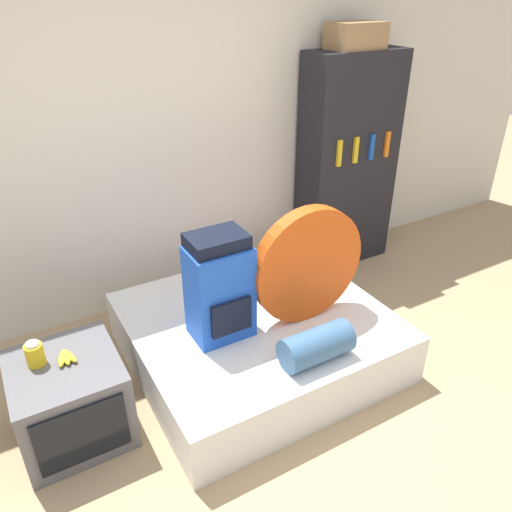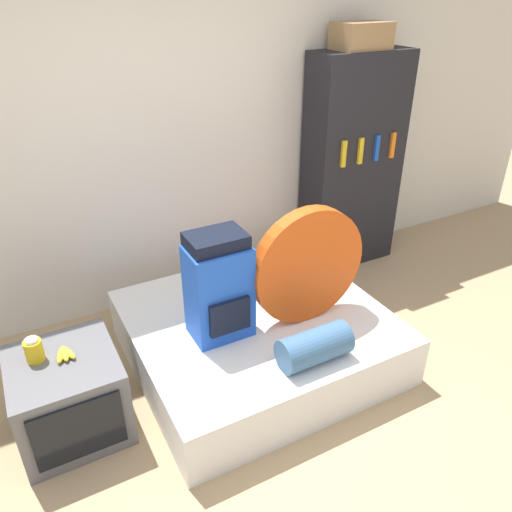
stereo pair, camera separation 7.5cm
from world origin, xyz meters
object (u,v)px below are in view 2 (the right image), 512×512
object	(u,v)px
sleeping_roll	(315,346)
cardboard_box	(361,36)
backpack	(219,287)
television	(69,396)
tent_bag	(308,266)
bookshelf	(352,164)
canister	(34,350)

from	to	relation	value
sleeping_roll	cardboard_box	world-z (taller)	cardboard_box
backpack	television	xyz separation A→B (m)	(-0.94, -0.00, -0.43)
tent_bag	bookshelf	size ratio (longest dim) A/B	0.42
canister	tent_bag	bearing A→B (deg)	-6.56
backpack	television	bearing A→B (deg)	-179.88
tent_bag	television	bearing A→B (deg)	175.91
backpack	tent_bag	xyz separation A→B (m)	(0.56, -0.11, 0.05)
backpack	canister	bearing A→B (deg)	175.85
bookshelf	cardboard_box	xyz separation A→B (m)	(-0.04, -0.01, 1.01)
canister	cardboard_box	bearing A→B (deg)	16.99
television	canister	world-z (taller)	canister
sleeping_roll	backpack	bearing A→B (deg)	126.19
canister	cardboard_box	distance (m)	3.13
sleeping_roll	television	distance (m)	1.42
canister	bookshelf	size ratio (longest dim) A/B	0.08
television	cardboard_box	world-z (taller)	cardboard_box
tent_bag	sleeping_roll	bearing A→B (deg)	-116.47
sleeping_roll	cardboard_box	distance (m)	2.40
sleeping_roll	canister	distance (m)	1.54
cardboard_box	television	bearing A→B (deg)	-160.75
television	sleeping_roll	bearing A→B (deg)	-20.82
tent_bag	canister	xyz separation A→B (m)	(-1.62, 0.19, -0.17)
backpack	tent_bag	bearing A→B (deg)	-11.05
television	canister	xyz separation A→B (m)	(-0.11, 0.08, 0.32)
cardboard_box	tent_bag	bearing A→B (deg)	-136.93
backpack	bookshelf	world-z (taller)	bookshelf
sleeping_roll	television	size ratio (longest dim) A/B	0.71
backpack	bookshelf	xyz separation A→B (m)	(1.68, 0.91, 0.23)
backpack	television	size ratio (longest dim) A/B	1.13
canister	cardboard_box	world-z (taller)	cardboard_box
backpack	sleeping_roll	world-z (taller)	backpack
television	canister	distance (m)	0.34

